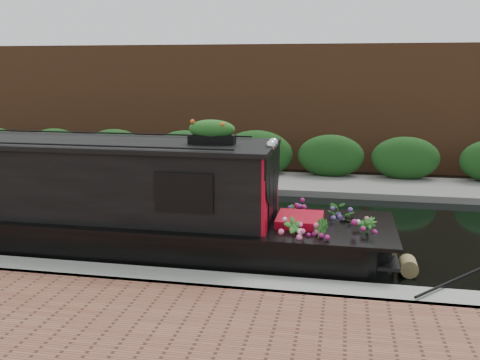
# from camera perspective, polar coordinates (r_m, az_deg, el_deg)

# --- Properties ---
(ground) EXTENTS (80.00, 80.00, 0.00)m
(ground) POSITION_cam_1_polar(r_m,az_deg,el_deg) (11.31, -3.10, -5.02)
(ground) COLOR black
(ground) RESTS_ON ground
(near_bank_coping) EXTENTS (40.00, 0.60, 0.50)m
(near_bank_coping) POSITION_cam_1_polar(r_m,az_deg,el_deg) (8.35, -8.74, -11.53)
(near_bank_coping) COLOR gray
(near_bank_coping) RESTS_ON ground
(far_bank_path) EXTENTS (40.00, 2.40, 0.34)m
(far_bank_path) POSITION_cam_1_polar(r_m,az_deg,el_deg) (15.28, 0.74, -0.47)
(far_bank_path) COLOR slate
(far_bank_path) RESTS_ON ground
(far_hedge) EXTENTS (40.00, 1.10, 2.80)m
(far_hedge) POSITION_cam_1_polar(r_m,az_deg,el_deg) (16.15, 1.32, 0.21)
(far_hedge) COLOR #184116
(far_hedge) RESTS_ON ground
(far_brick_wall) EXTENTS (40.00, 1.00, 8.00)m
(far_brick_wall) POSITION_cam_1_polar(r_m,az_deg,el_deg) (18.18, 2.44, 1.55)
(far_brick_wall) COLOR brown
(far_brick_wall) RESTS_ON ground
(narrowboat) EXTENTS (11.29, 1.98, 2.67)m
(narrowboat) POSITION_cam_1_polar(r_m,az_deg,el_deg) (10.24, -18.75, -2.92)
(narrowboat) COLOR black
(narrowboat) RESTS_ON ground
(rope_fender) EXTENTS (0.29, 0.38, 0.29)m
(rope_fender) POSITION_cam_1_polar(r_m,az_deg,el_deg) (9.19, 17.52, -8.75)
(rope_fender) COLOR olive
(rope_fender) RESTS_ON ground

